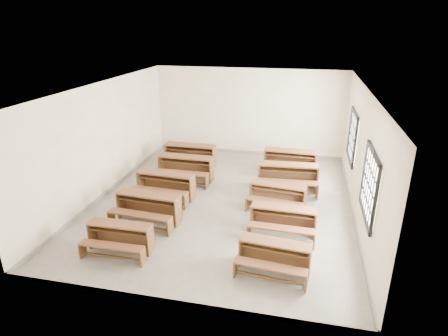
% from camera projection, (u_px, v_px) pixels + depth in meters
% --- Properties ---
extents(room, '(8.50, 8.50, 3.20)m').
position_uv_depth(room, '(227.00, 128.00, 9.78)').
color(room, gray).
rests_on(room, ground).
extents(desk_set_0, '(1.42, 0.74, 0.64)m').
position_uv_depth(desk_set_0, '(120.00, 235.00, 8.17)').
color(desk_set_0, brown).
rests_on(desk_set_0, ground).
extents(desk_set_1, '(1.68, 0.96, 0.73)m').
position_uv_depth(desk_set_1, '(148.00, 206.00, 9.37)').
color(desk_set_1, brown).
rests_on(desk_set_1, ground).
extents(desk_set_2, '(1.70, 0.96, 0.74)m').
position_uv_depth(desk_set_2, '(165.00, 184.00, 10.63)').
color(desk_set_2, brown).
rests_on(desk_set_2, ground).
extents(desk_set_3, '(1.75, 0.94, 0.78)m').
position_uv_depth(desk_set_3, '(185.00, 166.00, 11.84)').
color(desk_set_3, brown).
rests_on(desk_set_3, ground).
extents(desk_set_4, '(1.77, 0.94, 0.79)m').
position_uv_depth(desk_set_4, '(190.00, 154.00, 12.92)').
color(desk_set_4, brown).
rests_on(desk_set_4, ground).
extents(desk_set_5, '(1.50, 0.89, 0.64)m').
position_uv_depth(desk_set_5, '(274.00, 254.00, 7.50)').
color(desk_set_5, brown).
rests_on(desk_set_5, ground).
extents(desk_set_6, '(1.55, 0.84, 0.69)m').
position_uv_depth(desk_set_6, '(283.00, 219.00, 8.80)').
color(desk_set_6, brown).
rests_on(desk_set_6, ground).
extents(desk_set_7, '(1.58, 0.95, 0.67)m').
position_uv_depth(desk_set_7, '(277.00, 194.00, 10.06)').
color(desk_set_7, brown).
rests_on(desk_set_7, ground).
extents(desk_set_8, '(1.79, 0.99, 0.79)m').
position_uv_depth(desk_set_8, '(288.00, 175.00, 11.16)').
color(desk_set_8, brown).
rests_on(desk_set_8, ground).
extents(desk_set_9, '(1.73, 0.94, 0.77)m').
position_uv_depth(desk_set_9, '(290.00, 160.00, 12.43)').
color(desk_set_9, brown).
rests_on(desk_set_9, ground).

